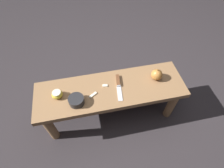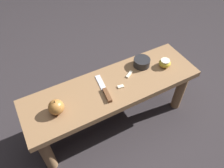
{
  "view_description": "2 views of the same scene",
  "coord_description": "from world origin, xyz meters",
  "views": [
    {
      "loc": [
        0.14,
        0.73,
        1.43
      ],
      "look_at": [
        -0.01,
        -0.01,
        0.42
      ],
      "focal_mm": 28.0,
      "sensor_mm": 36.0,
      "label": 1
    },
    {
      "loc": [
        -0.42,
        -0.77,
        1.38
      ],
      "look_at": [
        -0.01,
        -0.01,
        0.42
      ],
      "focal_mm": 35.0,
      "sensor_mm": 36.0,
      "label": 2
    }
  ],
  "objects": [
    {
      "name": "apple_whole",
      "position": [
        -0.36,
        -0.02,
        0.43
      ],
      "size": [
        0.09,
        0.09,
        0.1
      ],
      "color": "#B27233",
      "rests_on": "wooden_bench"
    },
    {
      "name": "knife",
      "position": [
        -0.06,
        -0.03,
        0.4
      ],
      "size": [
        0.06,
        0.23,
        0.02
      ],
      "rotation": [
        0.0,
        0.0,
        1.45
      ],
      "color": "silver",
      "rests_on": "wooden_bench"
    },
    {
      "name": "apple_slice_near_knife",
      "position": [
        0.14,
        0.03,
        0.39
      ],
      "size": [
        0.06,
        0.05,
        0.01
      ],
      "color": "beige",
      "rests_on": "wooden_bench"
    },
    {
      "name": "apple_slice_center",
      "position": [
        0.04,
        -0.03,
        0.39
      ],
      "size": [
        0.04,
        0.03,
        0.01
      ],
      "color": "beige",
      "rests_on": "wooden_bench"
    },
    {
      "name": "bowl",
      "position": [
        0.25,
        0.07,
        0.42
      ],
      "size": [
        0.11,
        0.11,
        0.05
      ],
      "color": "#232326",
      "rests_on": "wooden_bench"
    },
    {
      "name": "wooden_bench",
      "position": [
        0.0,
        0.0,
        0.31
      ],
      "size": [
        1.11,
        0.34,
        0.39
      ],
      "color": "olive",
      "rests_on": "ground_plane"
    },
    {
      "name": "ground_plane",
      "position": [
        0.0,
        0.0,
        0.0
      ],
      "size": [
        8.0,
        8.0,
        0.0
      ],
      "primitive_type": "plane",
      "color": "#2D282B"
    },
    {
      "name": "apple_cut",
      "position": [
        0.38,
        -0.01,
        0.42
      ],
      "size": [
        0.08,
        0.08,
        0.05
      ],
      "color": "gold",
      "rests_on": "wooden_bench"
    }
  ]
}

